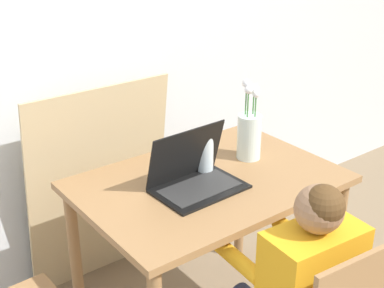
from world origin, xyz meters
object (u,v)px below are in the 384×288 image
(laptop, at_px, (194,174))
(water_bottle, at_px, (205,152))
(flower_vase, at_px, (249,133))
(person_seated, at_px, (299,282))

(laptop, distance_m, water_bottle, 0.14)
(laptop, xyz_separation_m, water_bottle, (0.12, 0.08, 0.04))
(laptop, distance_m, flower_vase, 0.37)
(laptop, height_order, water_bottle, laptop)
(water_bottle, bearing_deg, flower_vase, -1.44)
(person_seated, xyz_separation_m, laptop, (-0.02, 0.55, 0.19))
(flower_vase, bearing_deg, person_seated, -118.28)
(person_seated, height_order, laptop, person_seated)
(person_seated, relative_size, water_bottle, 5.16)
(laptop, bearing_deg, flower_vase, 9.19)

